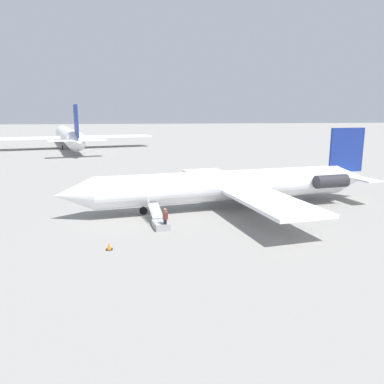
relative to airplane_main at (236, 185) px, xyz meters
The scene contains 6 objects.
ground_plane 2.38m from the airplane_main, ahead, with size 600.00×600.00×0.00m, color gray.
airplane_main is the anchor object (origin of this frame).
airplane_far_center 71.27m from the airplane_main, 69.66° to the right, with size 41.79×53.60×10.36m.
boarding_stairs 9.18m from the airplane_main, 33.40° to the left, with size 1.55×4.12×1.77m.
passenger 9.44m from the airplane_main, 39.98° to the left, with size 0.37×0.56×1.74m.
traffic_cone_near_stairs 14.73m from the airplane_main, 40.21° to the left, with size 0.42×0.42×0.46m.
Camera 1 is at (8.70, 32.72, 8.60)m, focal length 35.00 mm.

